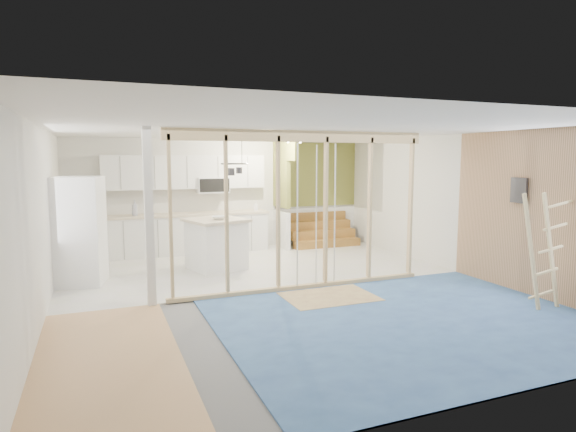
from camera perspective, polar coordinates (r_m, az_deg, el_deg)
name	(u,v)px	position (r m, az deg, el deg)	size (l,w,h in m)	color
room	(285,212)	(7.67, -0.34, 0.47)	(7.01, 8.01, 2.61)	slate
floor_overlays	(288,289)	(8.00, -0.01, -8.68)	(7.00, 8.00, 0.03)	silver
stud_frame	(272,195)	(7.57, -1.87, 2.48)	(4.66, 0.14, 2.60)	tan
base_cabinets	(158,238)	(10.66, -15.16, -2.50)	(4.45, 2.24, 0.93)	white
upper_cabinets	(189,173)	(11.09, -11.70, 4.98)	(3.60, 0.41, 0.85)	white
green_partition	(308,208)	(11.86, 2.40, 0.98)	(2.25, 1.51, 2.60)	olive
pot_rack	(234,167)	(9.33, -6.38, 5.84)	(0.52, 0.52, 0.72)	black
sheathing_panel	(553,216)	(8.12, 28.91, -0.02)	(0.02, 4.00, 2.60)	tan
electrical_panel	(519,190)	(8.45, 25.69, 2.77)	(0.04, 0.30, 0.40)	#39383D
ceiling_light	(294,141)	(10.94, 0.75, 8.87)	(0.32, 0.32, 0.08)	#FFEABF
fridge	(78,231)	(8.86, -23.59, -1.69)	(0.96, 0.93, 1.85)	white
island	(216,244)	(9.43, -8.50, -3.36)	(1.26, 1.26, 1.00)	white
bowl	(219,218)	(9.22, -8.21, -0.22)	(0.27, 0.27, 0.07)	white
soap_bottle_a	(135,208)	(10.82, -17.71, 0.92)	(0.13, 0.13, 0.34)	#A3A5B6
soap_bottle_b	(256,206)	(11.38, -3.83, 1.19)	(0.10, 0.10, 0.21)	white
ladder	(544,251)	(7.67, 28.04, -3.71)	(0.90, 0.09, 1.67)	beige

